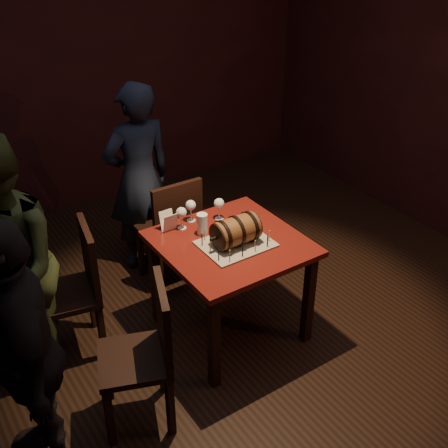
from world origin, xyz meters
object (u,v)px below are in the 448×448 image
(pub_table, at_px, (231,255))
(person_back, at_px, (139,179))
(chair_left_front, at_px, (147,348))
(chair_back, at_px, (172,228))
(chair_left_rear, at_px, (77,284))
(person_left_rear, at_px, (5,271))
(wine_glass_mid, at_px, (191,206))
(wine_glass_left, at_px, (181,213))
(wine_glass_right, at_px, (219,204))
(person_left_front, at_px, (25,353))
(pint_of_ale, at_px, (202,225))
(barrel_cake, at_px, (236,231))

(pub_table, distance_m, person_back, 1.14)
(pub_table, xyz_separation_m, chair_left_front, (-0.81, -0.37, -0.12))
(chair_back, relative_size, chair_left_rear, 1.00)
(person_left_rear, bearing_deg, wine_glass_mid, 96.19)
(wine_glass_left, bearing_deg, wine_glass_right, -6.82)
(wine_glass_right, distance_m, person_left_front, 1.64)
(wine_glass_left, relative_size, pint_of_ale, 1.07)
(pub_table, xyz_separation_m, person_left_front, (-1.43, -0.30, 0.12))
(pub_table, distance_m, person_left_front, 1.47)
(wine_glass_mid, relative_size, person_left_rear, 0.10)
(pint_of_ale, bearing_deg, chair_left_rear, 163.33)
(chair_left_front, height_order, person_left_rear, person_left_rear)
(person_back, bearing_deg, wine_glass_left, 84.09)
(wine_glass_left, height_order, pint_of_ale, wine_glass_left)
(wine_glass_mid, bearing_deg, wine_glass_right, -25.83)
(wine_glass_left, height_order, chair_left_front, chair_left_front)
(chair_back, bearing_deg, wine_glass_mid, -94.13)
(chair_left_front, bearing_deg, person_left_front, 173.81)
(person_back, height_order, person_left_rear, person_left_rear)
(pub_table, height_order, pint_of_ale, pint_of_ale)
(wine_glass_left, relative_size, chair_back, 0.17)
(person_back, xyz_separation_m, person_left_front, (-1.33, -1.42, -0.01))
(pub_table, xyz_separation_m, pint_of_ale, (-0.11, 0.18, 0.18))
(wine_glass_right, xyz_separation_m, chair_left_rear, (-1.01, 0.14, -0.35))
(wine_glass_left, relative_size, person_left_rear, 0.10)
(pint_of_ale, bearing_deg, person_left_front, -160.21)
(wine_glass_left, height_order, wine_glass_right, same)
(barrel_cake, distance_m, chair_left_front, 0.93)
(person_back, bearing_deg, person_left_front, 46.62)
(wine_glass_left, bearing_deg, person_left_front, -153.79)
(wine_glass_left, xyz_separation_m, wine_glass_right, (0.28, -0.03, 0.00))
(chair_left_rear, bearing_deg, barrel_cake, -27.35)
(person_left_front, bearing_deg, wine_glass_right, 118.92)
(person_back, height_order, person_left_front, person_back)
(chair_left_rear, xyz_separation_m, person_left_front, (-0.51, -0.72, 0.24))
(wine_glass_mid, height_order, person_left_rear, person_left_rear)
(wine_glass_mid, relative_size, pint_of_ale, 1.07)
(chair_back, bearing_deg, wine_glass_left, -108.46)
(pub_table, relative_size, chair_back, 0.97)
(barrel_cake, xyz_separation_m, chair_back, (-0.06, 0.75, -0.33))
(pint_of_ale, xyz_separation_m, chair_left_rear, (-0.81, 0.24, -0.30))
(wine_glass_right, xyz_separation_m, person_left_front, (-1.53, -0.58, -0.10))
(chair_left_rear, relative_size, person_left_front, 0.61)
(barrel_cake, bearing_deg, chair_left_rear, 152.65)
(chair_left_rear, bearing_deg, wine_glass_left, -8.21)
(wine_glass_left, height_order, person_left_front, person_left_front)
(person_left_front, bearing_deg, barrel_cake, 107.77)
(chair_left_rear, height_order, person_left_front, person_left_front)
(pub_table, distance_m, chair_back, 0.71)
(pub_table, relative_size, wine_glass_left, 5.59)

